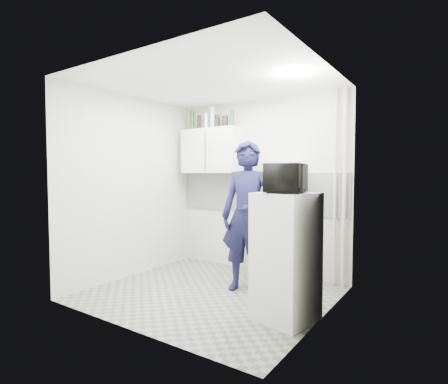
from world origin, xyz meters
The scene contains 24 objects.
floor centered at (0.00, 0.00, 0.00)m, with size 2.80×2.80×0.00m, color gray.
ceiling centered at (0.00, 0.00, 2.60)m, with size 2.80×2.80×0.00m, color white.
wall_back centered at (0.00, 1.25, 1.30)m, with size 2.80×2.80×0.00m, color beige.
wall_left centered at (-1.40, 0.00, 1.30)m, with size 2.60×2.60×0.00m, color beige.
wall_right centered at (1.40, 0.00, 1.30)m, with size 2.60×2.60×0.00m, color beige.
person centered at (0.34, 0.35, 0.95)m, with size 0.69×0.46×1.90m, color black.
stove centered at (0.32, 1.00, 0.43)m, with size 0.54×0.54×0.86m, color #B9B4AC.
fridge centered at (1.10, -0.20, 0.65)m, with size 0.54×0.54×1.30m, color white.
stove_top centered at (0.32, 1.00, 0.88)m, with size 0.52×0.52×0.03m, color black.
saucepan centered at (0.23, 0.98, 0.94)m, with size 0.16×0.16×0.09m, color silver.
microwave centered at (1.10, -0.20, 1.44)m, with size 0.35×0.52×0.29m, color black.
bottle_a centered at (-1.15, 1.07, 2.36)m, with size 0.07×0.07×0.31m, color #144C1E.
bottle_b centered at (-1.01, 1.07, 2.32)m, with size 0.06×0.06×0.23m, color black.
bottle_c centered at (-0.86, 1.07, 2.33)m, with size 0.06×0.06×0.26m, color #B2B7BC.
bottle_d centered at (-0.74, 1.07, 2.37)m, with size 0.08×0.08×0.34m, color #B2B7BC.
canister_a centered at (-0.64, 1.07, 2.30)m, with size 0.08×0.08×0.21m, color black.
canister_b centered at (-0.50, 1.07, 2.29)m, with size 0.09×0.09×0.18m, color black.
bottle_e centered at (-0.37, 1.07, 2.33)m, with size 0.07×0.07×0.26m, color #144C1E.
upper_cabinet centered at (-0.75, 1.07, 1.85)m, with size 1.00×0.35×0.70m, color white.
range_hood centered at (0.45, 1.00, 1.57)m, with size 0.60×0.50×0.14m, color #B9B4AC.
backsplash centered at (0.00, 1.24, 1.20)m, with size 2.74×0.03×0.60m, color white.
pipe_a centered at (1.30, 1.17, 1.30)m, with size 0.05×0.05×2.60m, color #B9B4AC.
pipe_b centered at (1.18, 1.17, 1.30)m, with size 0.04×0.04×2.60m, color #B9B4AC.
ceiling_spot_fixture centered at (1.00, 0.20, 2.57)m, with size 0.10×0.10×0.02m, color white.
Camera 1 is at (2.54, -3.44, 1.49)m, focal length 28.00 mm.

